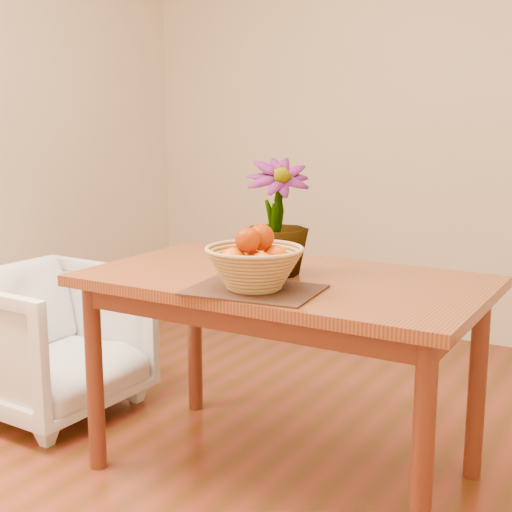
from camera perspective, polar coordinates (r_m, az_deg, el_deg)
The scene contains 8 objects.
floor at distance 2.56m, azimuth -1.24°, elevation -19.55°, with size 4.50×4.50×0.00m, color maroon.
wall_back at distance 4.28m, azimuth 14.98°, elevation 11.35°, with size 4.00×0.02×2.70m, color beige.
table at distance 2.54m, azimuth 2.24°, elevation -3.53°, with size 1.40×0.80×0.75m.
placemat at distance 2.31m, azimuth -0.13°, elevation -2.73°, with size 0.41×0.31×0.01m, color #3B2215.
wicker_basket at distance 2.29m, azimuth -0.13°, elevation -1.09°, with size 0.32×0.32×0.13m.
orange_pile at distance 2.28m, azimuth -0.11°, elevation 0.50°, with size 0.19×0.20×0.16m.
potted_plant at distance 2.51m, azimuth 1.64°, elevation 3.12°, with size 0.23×0.23×0.41m, color #164D16.
armchair at distance 3.31m, azimuth -16.11°, elevation -5.99°, with size 0.69×0.65×0.71m, color #7B6555.
Camera 1 is at (1.16, -1.87, 1.30)m, focal length 50.00 mm.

